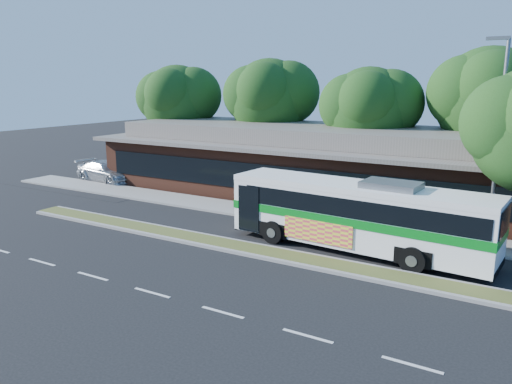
% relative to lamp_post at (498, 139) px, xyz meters
% --- Properties ---
extents(ground, '(120.00, 120.00, 0.00)m').
position_rel_lamp_post_xyz_m(ground, '(-9.56, -6.00, -4.90)').
color(ground, black).
rests_on(ground, ground).
extents(median_strip, '(26.00, 1.10, 0.15)m').
position_rel_lamp_post_xyz_m(median_strip, '(-9.56, -5.40, -4.83)').
color(median_strip, '#515C27').
rests_on(median_strip, ground).
extents(sidewalk, '(44.00, 2.60, 0.12)m').
position_rel_lamp_post_xyz_m(sidewalk, '(-9.56, 0.40, -4.84)').
color(sidewalk, gray).
rests_on(sidewalk, ground).
extents(parking_lot, '(14.00, 12.00, 0.01)m').
position_rel_lamp_post_xyz_m(parking_lot, '(-27.56, 4.00, -4.90)').
color(parking_lot, black).
rests_on(parking_lot, ground).
extents(plaza_building, '(33.20, 11.20, 4.45)m').
position_rel_lamp_post_xyz_m(plaza_building, '(-9.56, 6.99, -2.77)').
color(plaza_building, brown).
rests_on(plaza_building, ground).
extents(lamp_post, '(0.93, 0.18, 9.07)m').
position_rel_lamp_post_xyz_m(lamp_post, '(0.00, 0.00, 0.00)').
color(lamp_post, slate).
rests_on(lamp_post, ground).
extents(tree_bg_a, '(6.47, 5.80, 8.63)m').
position_rel_lamp_post_xyz_m(tree_bg_a, '(-24.15, 9.14, 0.97)').
color(tree_bg_a, black).
rests_on(tree_bg_a, ground).
extents(tree_bg_b, '(6.69, 6.00, 9.00)m').
position_rel_lamp_post_xyz_m(tree_bg_b, '(-16.13, 10.14, 1.24)').
color(tree_bg_b, black).
rests_on(tree_bg_b, ground).
extents(tree_bg_c, '(6.24, 5.60, 8.26)m').
position_rel_lamp_post_xyz_m(tree_bg_c, '(-8.16, 9.13, 0.69)').
color(tree_bg_c, black).
rests_on(tree_bg_c, ground).
extents(tree_bg_d, '(6.91, 6.20, 9.37)m').
position_rel_lamp_post_xyz_m(tree_bg_d, '(-1.12, 10.15, 1.52)').
color(tree_bg_d, black).
rests_on(tree_bg_d, ground).
extents(transit_bus, '(11.73, 3.34, 3.25)m').
position_rel_lamp_post_xyz_m(transit_bus, '(-4.89, -3.02, -3.09)').
color(transit_bus, white).
rests_on(transit_bus, ground).
extents(sedan, '(5.41, 2.60, 1.52)m').
position_rel_lamp_post_xyz_m(sedan, '(-26.21, 2.50, -4.14)').
color(sedan, '#B2B5B9').
rests_on(sedan, ground).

